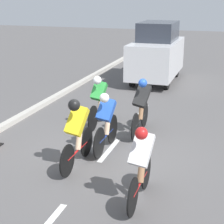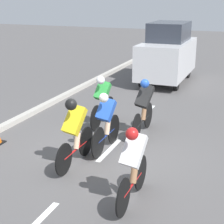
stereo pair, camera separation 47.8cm
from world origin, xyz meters
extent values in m
plane|color=#565454|center=(0.00, 0.00, 0.00)|extent=(60.00, 60.00, 0.00)
cube|color=white|center=(0.00, 0.01, 0.00)|extent=(0.12, 1.40, 0.01)
cube|color=white|center=(0.00, -3.19, 0.00)|extent=(0.12, 1.40, 0.01)
cylinder|color=black|center=(-1.22, 1.47, 0.33)|extent=(0.03, 0.66, 0.66)
cylinder|color=black|center=(-1.22, 2.44, 0.33)|extent=(0.03, 0.66, 0.66)
cylinder|color=red|center=(-1.22, 1.95, 0.33)|extent=(0.04, 0.96, 0.04)
cylinder|color=red|center=(-1.22, 1.79, 0.54)|extent=(0.04, 0.04, 0.42)
cylinder|color=green|center=(-1.22, 1.90, 0.43)|extent=(0.07, 0.07, 0.16)
cylinder|color=#9E704C|center=(-1.22, 1.88, 0.51)|extent=(0.12, 0.23, 0.36)
cube|color=white|center=(-1.26, 2.05, 1.03)|extent=(0.40, 0.49, 0.62)
sphere|color=red|center=(-1.30, 2.27, 1.40)|extent=(0.21, 0.21, 0.21)
cylinder|color=black|center=(0.82, -2.04, 0.35)|extent=(0.03, 0.70, 0.70)
cylinder|color=black|center=(0.82, -1.08, 0.35)|extent=(0.03, 0.70, 0.70)
cylinder|color=black|center=(0.82, -1.56, 0.35)|extent=(0.04, 0.96, 0.04)
cylinder|color=black|center=(0.82, -1.73, 0.56)|extent=(0.04, 0.04, 0.42)
cylinder|color=yellow|center=(0.82, -1.61, 0.45)|extent=(0.07, 0.07, 0.16)
cylinder|color=#DBAD84|center=(0.82, -1.63, 0.53)|extent=(0.12, 0.23, 0.36)
cube|color=green|center=(0.79, -1.46, 1.01)|extent=(0.40, 0.45, 0.56)
sphere|color=white|center=(0.75, -1.24, 1.36)|extent=(0.22, 0.22, 0.22)
cylinder|color=black|center=(-0.40, -1.84, 0.35)|extent=(0.03, 0.69, 0.69)
cylinder|color=black|center=(-0.40, -0.80, 0.35)|extent=(0.03, 0.69, 0.69)
cylinder|color=black|center=(-0.40, -1.32, 0.35)|extent=(0.04, 1.04, 0.04)
cylinder|color=black|center=(-0.40, -1.51, 0.56)|extent=(0.04, 0.04, 0.42)
cylinder|color=white|center=(-0.40, -1.37, 0.45)|extent=(0.07, 0.07, 0.16)
cylinder|color=#9E704C|center=(-0.40, -1.40, 0.53)|extent=(0.12, 0.23, 0.36)
cube|color=black|center=(-0.47, -1.22, 1.05)|extent=(0.44, 0.50, 0.64)
sphere|color=blue|center=(-0.53, -1.00, 1.43)|extent=(0.22, 0.22, 0.22)
cylinder|color=black|center=(0.39, 0.46, 0.34)|extent=(0.03, 0.67, 0.67)
cylinder|color=black|center=(0.39, 1.50, 0.34)|extent=(0.03, 0.67, 0.67)
cylinder|color=red|center=(0.39, 0.98, 0.34)|extent=(0.04, 1.04, 0.04)
cylinder|color=red|center=(0.39, 0.80, 0.55)|extent=(0.04, 0.04, 0.42)
cylinder|color=white|center=(0.39, 0.93, 0.44)|extent=(0.07, 0.07, 0.16)
cylinder|color=beige|center=(0.39, 0.90, 0.52)|extent=(0.12, 0.23, 0.36)
cube|color=yellow|center=(0.34, 1.08, 1.05)|extent=(0.42, 0.50, 0.65)
sphere|color=black|center=(0.29, 1.30, 1.45)|extent=(0.24, 0.24, 0.24)
cylinder|color=black|center=(0.08, -0.48, 0.35)|extent=(0.03, 0.71, 0.71)
cylinder|color=black|center=(0.08, 0.48, 0.35)|extent=(0.03, 0.71, 0.71)
cylinder|color=navy|center=(0.08, 0.00, 0.35)|extent=(0.04, 0.95, 0.04)
cylinder|color=navy|center=(0.08, -0.17, 0.56)|extent=(0.04, 0.04, 0.42)
cylinder|color=green|center=(0.08, -0.05, 0.45)|extent=(0.07, 0.07, 0.16)
cylinder|color=beige|center=(0.08, -0.07, 0.53)|extent=(0.12, 0.23, 0.36)
cube|color=blue|center=(0.04, 0.10, 1.02)|extent=(0.39, 0.45, 0.56)
sphere|color=white|center=(0.01, 0.32, 1.36)|extent=(0.21, 0.21, 0.21)
cylinder|color=black|center=(-0.25, -6.20, 0.32)|extent=(0.14, 0.64, 0.64)
cylinder|color=black|center=(1.11, -6.20, 0.32)|extent=(0.14, 0.64, 0.64)
cylinder|color=black|center=(-0.25, -8.58, 0.32)|extent=(0.14, 0.64, 0.64)
cylinder|color=black|center=(1.11, -8.58, 0.32)|extent=(0.14, 0.64, 0.64)
cube|color=silver|center=(0.43, -7.39, 1.00)|extent=(1.70, 3.82, 1.35)
cube|color=#2D333D|center=(0.43, -7.58, 2.04)|extent=(1.39, 2.10, 0.74)
camera|label=1|loc=(-2.58, 7.70, 3.53)|focal=60.00mm
camera|label=2|loc=(-3.03, 7.53, 3.53)|focal=60.00mm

